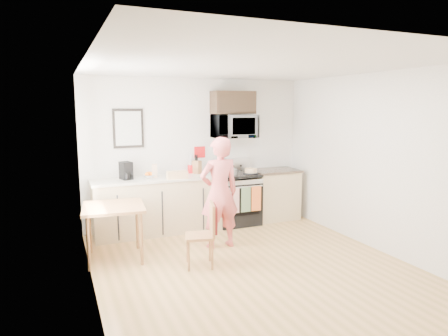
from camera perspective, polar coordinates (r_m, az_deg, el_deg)
name	(u,v)px	position (r m, az deg, el deg)	size (l,w,h in m)	color
floor	(255,268)	(5.42, 4.42, -14.08)	(4.60, 4.60, 0.00)	#A27B3E
back_wall	(197,152)	(7.17, -3.91, 2.27)	(4.00, 0.04, 2.60)	white
front_wall	(399,215)	(3.25, 23.74, -6.23)	(4.00, 0.04, 2.60)	white
left_wall	(90,182)	(4.52, -18.56, -1.91)	(0.04, 4.60, 2.60)	white
right_wall	(378,162)	(6.24, 21.13, 0.76)	(0.04, 4.60, 2.60)	white
ceiling	(257,65)	(5.03, 4.77, 14.41)	(4.00, 4.60, 0.04)	silver
window	(87,151)	(5.28, -18.98, 2.27)	(0.06, 1.40, 1.50)	white
cabinet_left	(158,206)	(6.81, -9.41, -5.43)	(2.10, 0.60, 0.90)	tan
countertop_left	(157,179)	(6.72, -9.51, -1.53)	(2.14, 0.64, 0.04)	#EBE5CA
cabinet_right	(274,195)	(7.62, 7.14, -3.87)	(0.84, 0.60, 0.90)	tan
countertop_right	(274,171)	(7.54, 7.21, -0.37)	(0.88, 0.64, 0.04)	black
range	(236,200)	(7.25, 1.73, -4.57)	(0.76, 0.70, 1.16)	black
microwave	(234,126)	(7.16, 1.43, 5.98)	(0.76, 0.51, 0.42)	#ACACB1
upper_cabinet	(233,102)	(7.19, 1.29, 9.34)	(0.76, 0.35, 0.40)	black
wall_art	(128,128)	(6.81, -13.52, 5.53)	(0.50, 0.04, 0.65)	black
wall_trivet	(200,152)	(7.17, -3.50, 2.28)	(0.20, 0.02, 0.20)	#B40F12
person	(219,193)	(5.95, -0.67, -3.56)	(0.61, 0.40, 1.67)	#CF393B
dining_table	(114,212)	(5.71, -15.49, -6.06)	(0.81, 0.81, 0.76)	brown
chair	(209,226)	(5.31, -2.22, -8.24)	(0.47, 0.44, 0.85)	brown
knife_block	(197,167)	(7.03, -3.90, 0.13)	(0.10, 0.14, 0.23)	brown
utensil_crock	(191,165)	(7.07, -4.76, 0.39)	(0.12, 0.12, 0.35)	#B40F12
fruit_bowl	(149,175)	(6.72, -10.65, -1.04)	(0.25, 0.25, 0.10)	silver
milk_carton	(155,171)	(6.71, -9.89, -0.40)	(0.09, 0.09, 0.23)	tan
coffee_maker	(126,171)	(6.62, -13.81, -0.45)	(0.21, 0.26, 0.29)	black
bread_bag	(177,175)	(6.56, -6.70, -0.99)	(0.33, 0.16, 0.12)	tan
cake	(251,171)	(7.15, 3.85, -0.43)	(0.27, 0.27, 0.09)	black
kettle	(225,167)	(7.12, 0.11, 0.13)	(0.21, 0.21, 0.26)	silver
pot	(232,172)	(6.99, 1.11, -0.55)	(0.20, 0.33, 0.10)	#ACACB1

